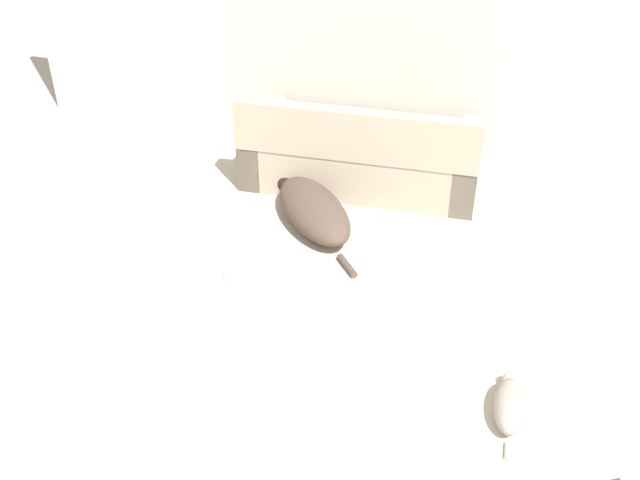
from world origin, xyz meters
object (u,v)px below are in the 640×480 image
object	(u,v)px
cat	(510,404)
book_cream	(237,274)
dog	(312,208)
couch	(361,157)

from	to	relation	value
cat	book_cream	xyz separation A→B (m)	(-2.03, 0.80, -0.07)
dog	book_cream	bearing A→B (deg)	120.66
couch	book_cream	distance (m)	1.72
cat	book_cream	size ratio (longest dim) A/B	2.67
couch	dog	xyz separation A→B (m)	(-0.22, -0.76, -0.13)
cat	book_cream	bearing A→B (deg)	65.81
dog	cat	distance (m)	2.39
dog	cat	size ratio (longest dim) A/B	2.01
couch	cat	world-z (taller)	couch
dog	couch	bearing A→B (deg)	-55.58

